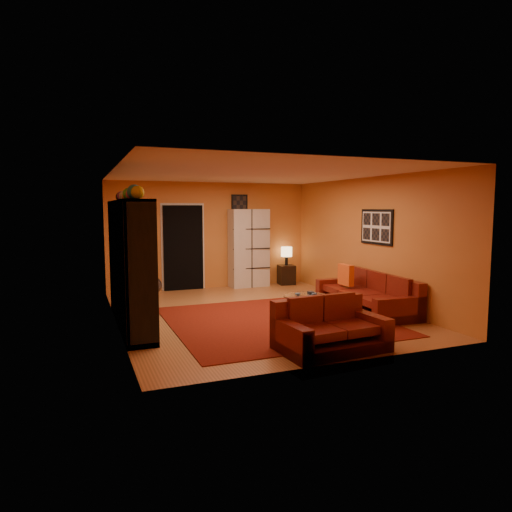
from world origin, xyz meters
name	(u,v)px	position (x,y,z in m)	size (l,w,h in m)	color
floor	(255,313)	(0.00, 0.00, 0.00)	(6.00, 6.00, 0.00)	#975A2E
ceiling	(255,174)	(0.00, 0.00, 2.60)	(6.00, 6.00, 0.00)	white
wall_back	(211,235)	(0.00, 3.00, 1.30)	(6.00, 6.00, 0.00)	#C36C2A
wall_front	(343,262)	(0.00, -3.00, 1.30)	(6.00, 6.00, 0.00)	#C36C2A
wall_left	(115,249)	(-2.50, 0.00, 1.30)	(6.00, 6.00, 0.00)	#C36C2A
wall_right	(368,241)	(2.50, 0.00, 1.30)	(6.00, 6.00, 0.00)	#C36C2A
rug	(275,321)	(0.10, -0.70, 0.01)	(3.60, 3.60, 0.01)	#561109
doorway	(183,248)	(-0.70, 2.96, 1.02)	(0.95, 0.10, 2.04)	black
wall_art_right	(377,227)	(2.48, -0.30, 1.60)	(0.03, 1.00, 0.70)	black
wall_art_back	(240,205)	(0.75, 2.98, 2.05)	(0.42, 0.03, 0.52)	black
entertainment_unit	(130,263)	(-2.27, 0.00, 1.05)	(0.45, 3.00, 2.10)	black
tv	(132,267)	(-2.23, 0.05, 0.98)	(0.12, 0.91, 0.52)	black
sofa	(369,296)	(2.14, -0.58, 0.28)	(1.12, 2.43, 0.85)	#55100B
loveseat	(328,329)	(0.14, -2.42, 0.29)	(1.53, 0.98, 0.85)	#55100B
throw_pillow	(346,275)	(1.95, -0.04, 0.63)	(0.12, 0.42, 0.42)	#E55619
coffee_table	(306,298)	(0.69, -0.71, 0.36)	(0.81, 0.81, 0.40)	silver
storage_cabinet	(249,248)	(0.93, 2.80, 0.97)	(0.97, 0.43, 1.95)	beige
bowl_chair	(147,286)	(-1.68, 2.17, 0.28)	(0.63, 0.63, 0.52)	black
side_table	(286,275)	(1.95, 2.75, 0.25)	(0.40, 0.40, 0.50)	black
table_lamp	(287,252)	(1.95, 2.75, 0.83)	(0.28, 0.28, 0.47)	black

